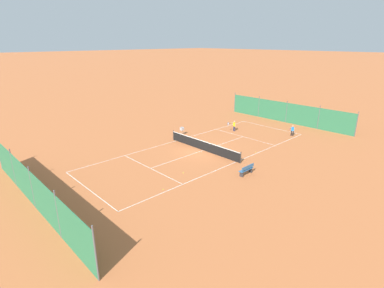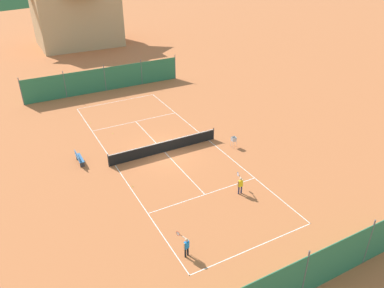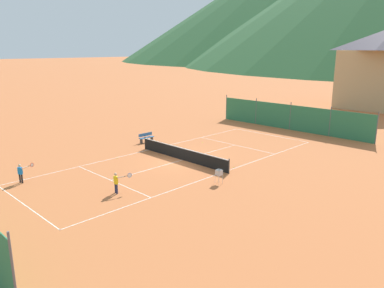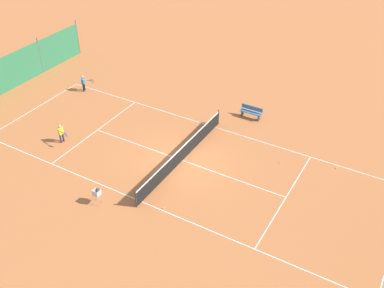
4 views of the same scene
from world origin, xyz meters
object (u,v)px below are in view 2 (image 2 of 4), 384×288
object	(u,v)px
player_far_service	(186,245)
tennis_ball_mid_court	(91,123)
tennis_ball_by_net_left	(113,133)
alpine_chalet	(75,6)
player_near_baseline	(240,184)
courtside_bench	(79,158)
tennis_ball_service_box	(200,134)
ball_hopper	(234,140)
tennis_ball_by_net_right	(133,186)
tennis_net	(164,147)

from	to	relation	value
player_far_service	tennis_ball_mid_court	xyz separation A→B (m)	(-0.15, 18.63, -0.69)
tennis_ball_by_net_left	alpine_chalet	world-z (taller)	alpine_chalet
tennis_ball_mid_court	player_far_service	bearing A→B (deg)	-89.54
player_near_baseline	courtside_bench	world-z (taller)	player_near_baseline
player_near_baseline	tennis_ball_mid_court	size ratio (longest dim) A/B	18.99
tennis_ball_by_net_left	tennis_ball_mid_court	bearing A→B (deg)	110.75
player_far_service	tennis_ball_service_box	world-z (taller)	player_far_service
tennis_ball_by_net_left	ball_hopper	world-z (taller)	ball_hopper
tennis_ball_by_net_left	alpine_chalet	distance (m)	33.16
tennis_ball_service_box	courtside_bench	world-z (taller)	courtside_bench
tennis_ball_service_box	tennis_ball_by_net_left	xyz separation A→B (m)	(-6.59, 3.75, 0.00)
player_far_service	courtside_bench	world-z (taller)	player_far_service
tennis_ball_by_net_left	player_near_baseline	bearing A→B (deg)	-68.94
tennis_ball_by_net_left	tennis_ball_service_box	bearing A→B (deg)	-29.64
player_far_service	tennis_ball_mid_court	distance (m)	18.64
tennis_ball_service_box	tennis_ball_by_net_left	world-z (taller)	same
tennis_ball_mid_court	courtside_bench	distance (m)	6.99
player_far_service	courtside_bench	size ratio (longest dim) A/B	0.82
ball_hopper	courtside_bench	xyz separation A→B (m)	(-11.65, 3.44, -0.20)
tennis_ball_service_box	tennis_ball_by_net_right	world-z (taller)	same
tennis_ball_by_net_right	ball_hopper	distance (m)	9.33
player_near_baseline	tennis_ball_service_box	xyz separation A→B (m)	(1.82, 8.63, -0.70)
tennis_ball_by_net_right	alpine_chalet	size ratio (longest dim) A/B	0.01
courtside_bench	alpine_chalet	bearing A→B (deg)	76.11
player_near_baseline	tennis_ball_by_net_right	bearing A→B (deg)	145.82
tennis_net	courtside_bench	distance (m)	6.53
tennis_net	player_far_service	size ratio (longest dim) A/B	7.43
tennis_ball_by_net_right	courtside_bench	world-z (taller)	courtside_bench
tennis_ball_mid_court	tennis_net	bearing A→B (deg)	-64.81
player_far_service	tennis_ball_by_net_left	size ratio (longest dim) A/B	18.72
ball_hopper	tennis_ball_by_net_left	bearing A→B (deg)	138.88
tennis_ball_by_net_left	alpine_chalet	xyz separation A→B (m)	(5.13, 32.25, 5.79)
player_far_service	alpine_chalet	distance (m)	48.54
alpine_chalet	courtside_bench	bearing A→B (deg)	-103.89
player_near_baseline	tennis_ball_by_net_right	distance (m)	7.33
tennis_net	alpine_chalet	world-z (taller)	alpine_chalet
player_near_baseline	player_far_service	distance (m)	6.61
tennis_ball_by_net_left	tennis_ball_by_net_right	size ratio (longest dim) A/B	1.00
tennis_ball_service_box	courtside_bench	xyz separation A→B (m)	(-10.29, 0.26, 0.42)
tennis_ball_by_net_right	ball_hopper	xyz separation A→B (m)	(9.21, 1.35, 0.62)
tennis_ball_service_box	tennis_ball_by_net_right	size ratio (longest dim) A/B	1.00
tennis_ball_by_net_left	player_far_service	bearing A→B (deg)	-93.60
tennis_ball_by_net_left	tennis_ball_mid_court	size ratio (longest dim) A/B	1.00
player_far_service	tennis_ball_service_box	distance (m)	14.11
tennis_net	ball_hopper	size ratio (longest dim) A/B	10.31
tennis_net	alpine_chalet	bearing A→B (deg)	86.17
ball_hopper	alpine_chalet	xyz separation A→B (m)	(-2.81, 39.18, 5.17)
courtside_bench	tennis_ball_mid_court	bearing A→B (deg)	68.35
tennis_net	player_near_baseline	distance (m)	7.66
tennis_ball_by_net_left	ball_hopper	bearing A→B (deg)	-41.12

